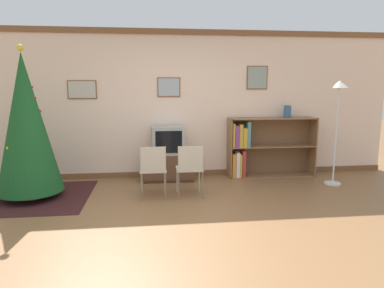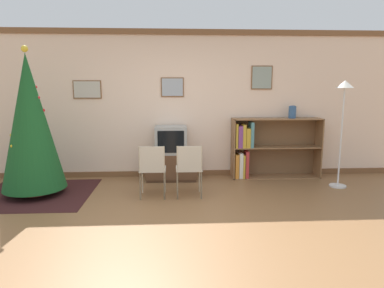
{
  "view_description": "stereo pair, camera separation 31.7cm",
  "coord_description": "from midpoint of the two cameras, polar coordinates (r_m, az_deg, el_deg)",
  "views": [
    {
      "loc": [
        -0.36,
        -3.91,
        1.7
      ],
      "look_at": [
        0.26,
        1.33,
        0.8
      ],
      "focal_mm": 32.0,
      "sensor_mm": 36.0,
      "label": 1
    },
    {
      "loc": [
        -0.04,
        -3.94,
        1.7
      ],
      "look_at": [
        0.26,
        1.33,
        0.8
      ],
      "focal_mm": 32.0,
      "sensor_mm": 36.0,
      "label": 2
    }
  ],
  "objects": [
    {
      "name": "television",
      "position": [
        6.15,
        -5.47,
        0.66
      ],
      "size": [
        0.56,
        0.46,
        0.5
      ],
      "color": "#9E9E99",
      "rests_on": "tv_console"
    },
    {
      "name": "ground_plane",
      "position": [
        4.28,
        -3.59,
        -13.72
      ],
      "size": [
        24.0,
        24.0,
        0.0
      ],
      "primitive_type": "plane",
      "color": "brown"
    },
    {
      "name": "vase",
      "position": [
        6.62,
        14.27,
        5.29
      ],
      "size": [
        0.14,
        0.14,
        0.23
      ],
      "color": "#335684",
      "rests_on": "bookshelf"
    },
    {
      "name": "standing_lamp",
      "position": [
        6.23,
        21.84,
        5.97
      ],
      "size": [
        0.28,
        0.28,
        1.78
      ],
      "color": "silver",
      "rests_on": "ground_plane"
    },
    {
      "name": "folding_chair_left",
      "position": [
        5.19,
        -8.24,
        -4.07
      ],
      "size": [
        0.4,
        0.4,
        0.82
      ],
      "color": "#BCB29E",
      "rests_on": "ground_plane"
    },
    {
      "name": "area_rug",
      "position": [
        5.93,
        -26.49,
        -7.95
      ],
      "size": [
        1.73,
        1.67,
        0.01
      ],
      "color": "#381919",
      "rests_on": "ground_plane"
    },
    {
      "name": "bookshelf",
      "position": [
        6.51,
        9.3,
        -0.62
      ],
      "size": [
        1.64,
        0.36,
        1.11
      ],
      "color": "olive",
      "rests_on": "ground_plane"
    },
    {
      "name": "christmas_tree",
      "position": [
        5.72,
        -27.35,
        3.0
      ],
      "size": [
        0.95,
        0.95,
        2.28
      ],
      "color": "maroon",
      "rests_on": "area_rug"
    },
    {
      "name": "tv_console",
      "position": [
        6.25,
        -5.4,
        -3.78
      ],
      "size": [
        0.92,
        0.47,
        0.49
      ],
      "color": "#412A1A",
      "rests_on": "ground_plane"
    },
    {
      "name": "wall_back",
      "position": [
        6.4,
        -4.94,
        6.55
      ],
      "size": [
        8.43,
        0.11,
        2.7
      ],
      "color": "beige",
      "rests_on": "ground_plane"
    },
    {
      "name": "folding_chair_right",
      "position": [
        5.21,
        -2.09,
        -3.93
      ],
      "size": [
        0.4,
        0.4,
        0.82
      ],
      "color": "#BCB29E",
      "rests_on": "ground_plane"
    }
  ]
}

